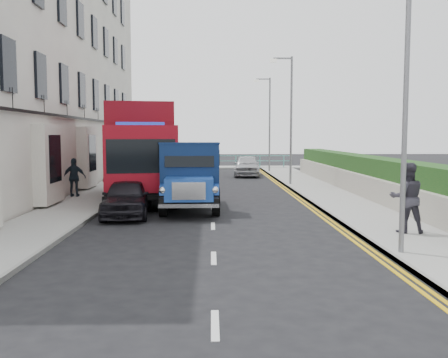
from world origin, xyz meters
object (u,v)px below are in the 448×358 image
lamp_mid (289,113)px  red_lorry (139,149)px  parked_car_front (127,197)px  lamp_near (401,81)px  lamp_far (268,119)px  bedford_lorry (190,181)px

lamp_mid → red_lorry: bearing=-142.6°
lamp_mid → parked_car_front: 12.73m
lamp_near → red_lorry: lamp_near is taller
red_lorry → lamp_near: bearing=-63.9°
lamp_mid → lamp_far: size_ratio=1.00×
lamp_near → lamp_far: 26.00m
lamp_near → bedford_lorry: bearing=126.4°
lamp_far → red_lorry: lamp_far is taller
lamp_far → parked_car_front: 21.50m
parked_car_front → red_lorry: bearing=89.3°
lamp_far → bedford_lorry: 20.06m
lamp_mid → parked_car_front: bearing=-125.5°
lamp_near → parked_car_front: 9.90m
lamp_far → bedford_lorry: lamp_far is taller
bedford_lorry → parked_car_front: (-2.14, -0.79, -0.50)m
lamp_near → lamp_far: same height
bedford_lorry → red_lorry: bearing=121.4°
lamp_far → parked_car_front: bearing=-109.6°
lamp_far → red_lorry: (-7.32, -15.61, -1.81)m
lamp_mid → bedford_lorry: lamp_mid is taller
lamp_mid → bedford_lorry: bearing=-118.5°
lamp_near → red_lorry: 12.84m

